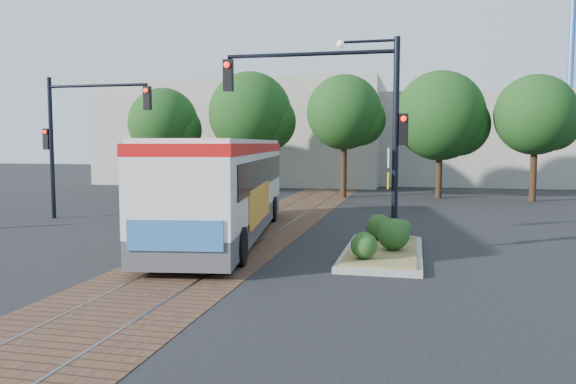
{
  "coord_description": "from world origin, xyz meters",
  "views": [
    {
      "loc": [
        5.68,
        -17.13,
        3.23
      ],
      "look_at": [
        1.53,
        1.06,
        1.6
      ],
      "focal_mm": 35.0,
      "sensor_mm": 36.0,
      "label": 1
    }
  ],
  "objects_px": {
    "signal_pole_left": "(74,128)",
    "parked_car": "(201,186)",
    "traffic_island": "(384,244)",
    "signal_pole_main": "(352,111)",
    "city_bus": "(225,183)"
  },
  "relations": [
    {
      "from": "signal_pole_left",
      "to": "parked_car",
      "type": "distance_m",
      "value": 11.21
    },
    {
      "from": "traffic_island",
      "to": "signal_pole_left",
      "type": "bearing_deg",
      "value": 159.64
    },
    {
      "from": "signal_pole_main",
      "to": "traffic_island",
      "type": "bearing_deg",
      "value": -5.36
    },
    {
      "from": "city_bus",
      "to": "signal_pole_left",
      "type": "distance_m",
      "value": 8.47
    },
    {
      "from": "signal_pole_left",
      "to": "traffic_island",
      "type": "bearing_deg",
      "value": -20.36
    },
    {
      "from": "signal_pole_left",
      "to": "signal_pole_main",
      "type": "bearing_deg",
      "value": -21.45
    },
    {
      "from": "traffic_island",
      "to": "parked_car",
      "type": "relative_size",
      "value": 1.14
    },
    {
      "from": "signal_pole_main",
      "to": "signal_pole_left",
      "type": "distance_m",
      "value": 13.14
    },
    {
      "from": "city_bus",
      "to": "traffic_island",
      "type": "height_order",
      "value": "city_bus"
    },
    {
      "from": "signal_pole_main",
      "to": "parked_car",
      "type": "height_order",
      "value": "signal_pole_main"
    },
    {
      "from": "signal_pole_main",
      "to": "signal_pole_left",
      "type": "height_order",
      "value": "signal_pole_main"
    },
    {
      "from": "city_bus",
      "to": "traffic_island",
      "type": "bearing_deg",
      "value": -28.13
    },
    {
      "from": "city_bus",
      "to": "traffic_island",
      "type": "distance_m",
      "value": 6.04
    },
    {
      "from": "city_bus",
      "to": "signal_pole_left",
      "type": "height_order",
      "value": "signal_pole_left"
    },
    {
      "from": "signal_pole_left",
      "to": "parked_car",
      "type": "relative_size",
      "value": 1.32
    }
  ]
}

